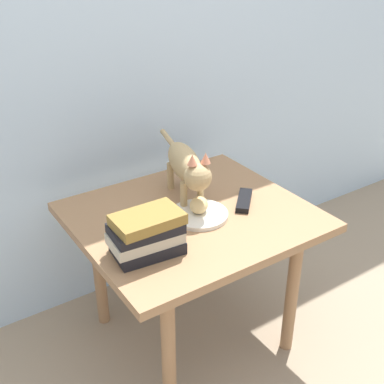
{
  "coord_description": "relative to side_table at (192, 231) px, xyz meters",
  "views": [
    {
      "loc": [
        -0.79,
        -1.18,
        1.37
      ],
      "look_at": [
        0.0,
        0.0,
        0.62
      ],
      "focal_mm": 46.02,
      "sensor_mm": 36.0,
      "label": 1
    }
  ],
  "objects": [
    {
      "name": "side_table",
      "position": [
        0.0,
        0.0,
        0.0
      ],
      "size": [
        0.76,
        0.67,
        0.54
      ],
      "color": "#9E724C",
      "rests_on": "ground"
    },
    {
      "name": "book_stack",
      "position": [
        -0.24,
        -0.12,
        0.13
      ],
      "size": [
        0.22,
        0.15,
        0.13
      ],
      "color": "black",
      "rests_on": "side_table"
    },
    {
      "name": "back_panel",
      "position": [
        0.0,
        0.46,
        0.63
      ],
      "size": [
        4.0,
        0.04,
        2.2
      ],
      "primitive_type": "cube",
      "color": "silver",
      "rests_on": "ground"
    },
    {
      "name": "tv_remote",
      "position": [
        0.19,
        -0.04,
        0.08
      ],
      "size": [
        0.14,
        0.14,
        0.02
      ],
      "primitive_type": "cube",
      "rotation": [
        0.0,
        0.0,
        0.79
      ],
      "color": "black",
      "rests_on": "side_table"
    },
    {
      "name": "bread_roll",
      "position": [
        0.01,
        -0.02,
        0.11
      ],
      "size": [
        0.1,
        0.1,
        0.05
      ],
      "primitive_type": "ellipsoid",
      "rotation": [
        0.0,
        0.0,
        0.81
      ],
      "color": "#E0BC7A",
      "rests_on": "plate"
    },
    {
      "name": "cat",
      "position": [
        0.04,
        0.08,
        0.2
      ],
      "size": [
        0.17,
        0.47,
        0.23
      ],
      "color": "tan",
      "rests_on": "side_table"
    },
    {
      "name": "ground_plane",
      "position": [
        0.0,
        0.0,
        -0.47
      ],
      "size": [
        6.0,
        6.0,
        0.0
      ],
      "primitive_type": "plane",
      "color": "gray"
    },
    {
      "name": "plate",
      "position": [
        0.01,
        -0.03,
        0.08
      ],
      "size": [
        0.19,
        0.19,
        0.01
      ],
      "primitive_type": "cylinder",
      "color": "silver",
      "rests_on": "side_table"
    }
  ]
}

